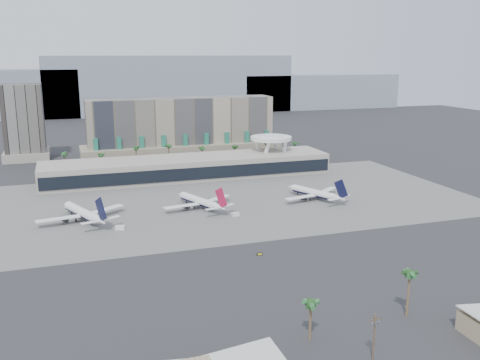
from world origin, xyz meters
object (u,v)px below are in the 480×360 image
object	(u,v)px
service_vehicle_a	(120,228)
taxiway_sign	(260,254)
utility_pole	(374,333)
airliner_right	(315,193)
service_vehicle_b	(235,214)
airliner_left	(83,213)
airliner_centre	(200,201)

from	to	relation	value
service_vehicle_a	taxiway_sign	size ratio (longest dim) A/B	1.75
utility_pole	airliner_right	size ratio (longest dim) A/B	0.33
airliner_right	service_vehicle_b	distance (m)	49.40
taxiway_sign	airliner_left	bearing A→B (deg)	123.58
service_vehicle_a	service_vehicle_b	bearing A→B (deg)	23.50
utility_pole	service_vehicle_b	bearing A→B (deg)	87.98
utility_pole	service_vehicle_b	world-z (taller)	utility_pole
airliner_left	service_vehicle_b	world-z (taller)	airliner_left
utility_pole	airliner_centre	world-z (taller)	airliner_centre
service_vehicle_a	airliner_right	bearing A→B (deg)	30.30
airliner_left	airliner_right	world-z (taller)	airliner_left
airliner_right	service_vehicle_b	bearing A→B (deg)	173.69
airliner_centre	service_vehicle_b	bearing A→B (deg)	-77.43
airliner_centre	airliner_right	world-z (taller)	airliner_centre
service_vehicle_a	airliner_centre	bearing A→B (deg)	47.52
airliner_left	service_vehicle_b	size ratio (longest dim) A/B	12.07
service_vehicle_b	airliner_left	bearing A→B (deg)	163.75
airliner_centre	service_vehicle_a	world-z (taller)	airliner_centre
airliner_centre	service_vehicle_b	xyz separation A→B (m)	(12.02, -17.59, -2.54)
airliner_left	service_vehicle_b	xyz separation A→B (m)	(65.85, -14.35, -2.83)
airliner_centre	service_vehicle_b	world-z (taller)	airliner_centre
service_vehicle_b	utility_pole	bearing A→B (deg)	-95.98
airliner_right	taxiway_sign	bearing A→B (deg)	-153.83
airliner_centre	airliner_right	bearing A→B (deg)	-24.41
service_vehicle_a	service_vehicle_b	xyz separation A→B (m)	(51.88, 3.24, -0.09)
utility_pole	airliner_right	xyz separation A→B (m)	(51.33, 136.73, -3.78)
utility_pole	service_vehicle_a	size ratio (longest dim) A/B	3.12
airliner_right	utility_pole	bearing A→B (deg)	-134.43
utility_pole	taxiway_sign	bearing A→B (deg)	91.68
airliner_left	taxiway_sign	bearing A→B (deg)	-69.09
airliner_left	taxiway_sign	xyz separation A→B (m)	(59.42, -63.26, -3.19)
utility_pole	service_vehicle_a	world-z (taller)	utility_pole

